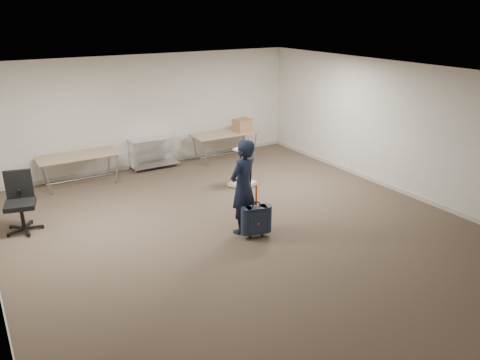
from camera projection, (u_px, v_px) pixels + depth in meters
ground at (242, 231)px, 8.53m from camera, size 9.00×9.00×0.00m
room_shell at (207, 203)px, 9.62m from camera, size 8.00×9.00×9.00m
folding_table_left at (79, 157)px, 10.54m from camera, size 1.80×0.75×0.73m
folding_table_right at (225, 135)px, 12.39m from camera, size 1.80×0.75×0.73m
wire_shelf at (155, 152)px, 11.75m from camera, size 1.22×0.47×0.80m
person at (243, 187)px, 8.26m from camera, size 0.73×0.61×1.72m
suitcase at (256, 220)px, 8.20m from camera, size 0.40×0.29×0.98m
office_chair at (22, 213)px, 8.48m from camera, size 0.66×0.66×1.10m
equipment_cart at (242, 176)px, 10.63m from camera, size 0.63×0.63×0.90m
cardboard_box at (242, 125)px, 12.47m from camera, size 0.50×0.41×0.34m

